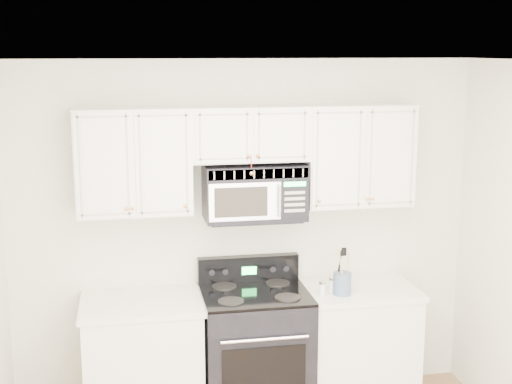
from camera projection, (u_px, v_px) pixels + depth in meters
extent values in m
cube|color=white|center=(305.00, 63.00, 3.47)|extent=(3.50, 3.50, 0.01)
cube|color=white|center=(245.00, 232.00, 5.41)|extent=(3.50, 0.01, 2.60)
cube|color=silver|center=(144.00, 364.00, 5.13)|extent=(0.82, 0.63, 0.88)
cube|color=silver|center=(142.00, 303.00, 5.04)|extent=(0.86, 0.65, 0.04)
cube|color=silver|center=(356.00, 347.00, 5.42)|extent=(0.82, 0.63, 0.88)
cube|color=silver|center=(358.00, 290.00, 5.33)|extent=(0.86, 0.65, 0.04)
cube|color=black|center=(255.00, 353.00, 5.26)|extent=(0.77, 0.66, 0.92)
cube|color=black|center=(264.00, 375.00, 4.94)|extent=(0.59, 0.01, 0.41)
cylinder|color=silver|center=(265.00, 340.00, 4.86)|extent=(0.61, 0.02, 0.02)
cube|color=black|center=(255.00, 294.00, 5.17)|extent=(0.77, 0.66, 0.02)
cube|color=black|center=(248.00, 269.00, 5.43)|extent=(0.77, 0.08, 0.20)
cube|color=#2EFF5E|center=(249.00, 271.00, 5.39)|extent=(0.11, 0.00, 0.06)
cube|color=silver|center=(134.00, 161.00, 4.98)|extent=(0.80, 0.33, 0.75)
cube|color=silver|center=(357.00, 155.00, 5.28)|extent=(0.80, 0.33, 0.75)
cube|color=silver|center=(249.00, 133.00, 5.10)|extent=(0.84, 0.33, 0.39)
sphere|color=#D6924D|center=(133.00, 208.00, 4.86)|extent=(0.03, 0.03, 0.03)
sphere|color=#D6924D|center=(185.00, 206.00, 4.92)|extent=(0.03, 0.03, 0.03)
sphere|color=#D6924D|center=(319.00, 201.00, 5.10)|extent=(0.03, 0.03, 0.03)
sphere|color=#D6924D|center=(367.00, 199.00, 5.16)|extent=(0.03, 0.03, 0.03)
sphere|color=#D6924D|center=(249.00, 156.00, 4.94)|extent=(0.03, 0.03, 0.03)
sphere|color=#D6924D|center=(258.00, 156.00, 4.95)|extent=(0.03, 0.03, 0.03)
cylinder|color=red|center=(251.00, 164.00, 4.95)|extent=(0.00, 0.00, 0.12)
sphere|color=#D6924D|center=(251.00, 173.00, 4.96)|extent=(0.04, 0.04, 0.04)
cube|color=black|center=(254.00, 191.00, 5.17)|extent=(0.73, 0.37, 0.40)
cube|color=#AEA392|center=(259.00, 174.00, 4.97)|extent=(0.71, 0.01, 0.07)
cube|color=silver|center=(245.00, 202.00, 4.98)|extent=(0.51, 0.01, 0.27)
cube|color=black|center=(241.00, 202.00, 4.97)|extent=(0.38, 0.01, 0.21)
cube|color=black|center=(295.00, 200.00, 5.04)|extent=(0.20, 0.01, 0.27)
cube|color=#2EFF5E|center=(295.00, 184.00, 5.01)|extent=(0.16, 0.00, 0.03)
cylinder|color=silver|center=(280.00, 202.00, 4.99)|extent=(0.02, 0.02, 0.23)
cylinder|color=#445C73|center=(342.00, 283.00, 5.15)|extent=(0.13, 0.13, 0.16)
cylinder|color=tan|center=(347.00, 273.00, 5.14)|extent=(0.01, 0.01, 0.28)
cylinder|color=black|center=(339.00, 270.00, 5.16)|extent=(0.01, 0.01, 0.31)
cylinder|color=tan|center=(341.00, 271.00, 5.10)|extent=(0.01, 0.01, 0.33)
cylinder|color=silver|center=(322.00, 290.00, 5.12)|extent=(0.04, 0.04, 0.09)
cylinder|color=silver|center=(322.00, 283.00, 5.11)|extent=(0.05, 0.05, 0.02)
cylinder|color=silver|center=(332.00, 286.00, 5.20)|extent=(0.04, 0.04, 0.09)
cylinder|color=silver|center=(332.00, 279.00, 5.19)|extent=(0.05, 0.05, 0.02)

